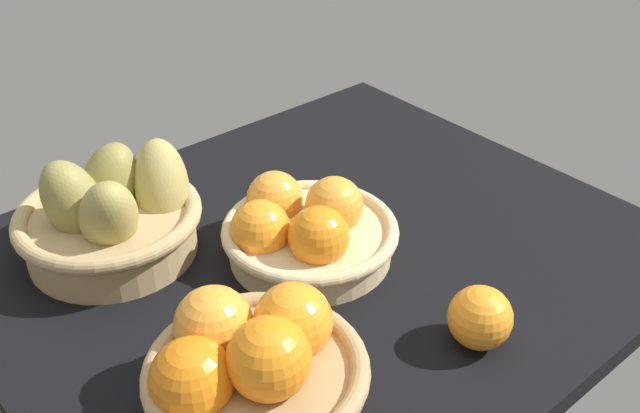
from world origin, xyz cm
name	(u,v)px	position (x,y,z in cm)	size (l,w,h in cm)	color
market_tray	(319,259)	(0.00, 0.00, 1.50)	(84.00, 72.00, 3.00)	black
basket_center	(304,229)	(-1.86, 0.90, 6.85)	(22.94, 22.94, 9.88)	#D3BC8C
basket_far_left_pears	(112,216)	(-20.20, 17.43, 8.39)	(25.17, 23.98, 15.39)	tan
basket_near_left	(252,369)	(-22.40, -16.01, 8.38)	(22.41, 22.41, 13.01)	tan
loose_orange_front_gap	(480,318)	(2.32, -24.71, 6.64)	(7.27, 7.27, 7.27)	orange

